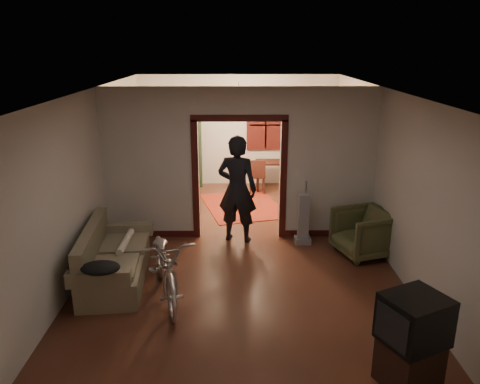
{
  "coord_description": "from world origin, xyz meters",
  "views": [
    {
      "loc": [
        -0.07,
        -7.58,
        3.51
      ],
      "look_at": [
        0.0,
        -0.3,
        1.2
      ],
      "focal_mm": 35.0,
      "sensor_mm": 36.0,
      "label": 1
    }
  ],
  "objects_px": {
    "sofa": "(115,255)",
    "bicycle": "(166,264)",
    "person": "(237,189)",
    "locker": "(182,152)",
    "armchair": "(364,233)",
    "desk": "(275,176)"
  },
  "relations": [
    {
      "from": "sofa",
      "to": "bicycle",
      "type": "height_order",
      "value": "bicycle"
    },
    {
      "from": "bicycle",
      "to": "armchair",
      "type": "distance_m",
      "value": 3.49
    },
    {
      "from": "armchair",
      "to": "person",
      "type": "bearing_deg",
      "value": -125.11
    },
    {
      "from": "locker",
      "to": "desk",
      "type": "xyz_separation_m",
      "value": [
        2.35,
        -0.32,
        -0.55
      ]
    },
    {
      "from": "desk",
      "to": "person",
      "type": "bearing_deg",
      "value": -126.08
    },
    {
      "from": "sofa",
      "to": "desk",
      "type": "xyz_separation_m",
      "value": [
        2.84,
        4.74,
        -0.08
      ]
    },
    {
      "from": "desk",
      "to": "locker",
      "type": "bearing_deg",
      "value": 153.12
    },
    {
      "from": "person",
      "to": "desk",
      "type": "bearing_deg",
      "value": -91.8
    },
    {
      "from": "bicycle",
      "to": "armchair",
      "type": "height_order",
      "value": "bicycle"
    },
    {
      "from": "bicycle",
      "to": "person",
      "type": "height_order",
      "value": "person"
    },
    {
      "from": "sofa",
      "to": "locker",
      "type": "xyz_separation_m",
      "value": [
        0.49,
        5.06,
        0.47
      ]
    },
    {
      "from": "desk",
      "to": "sofa",
      "type": "bearing_deg",
      "value": -140.03
    },
    {
      "from": "person",
      "to": "locker",
      "type": "xyz_separation_m",
      "value": [
        -1.38,
        3.49,
        -0.09
      ]
    },
    {
      "from": "sofa",
      "to": "bicycle",
      "type": "distance_m",
      "value": 0.97
    },
    {
      "from": "sofa",
      "to": "locker",
      "type": "bearing_deg",
      "value": 79.38
    },
    {
      "from": "armchair",
      "to": "person",
      "type": "distance_m",
      "value": 2.35
    },
    {
      "from": "sofa",
      "to": "locker",
      "type": "relative_size",
      "value": 1.05
    },
    {
      "from": "armchair",
      "to": "person",
      "type": "relative_size",
      "value": 0.45
    },
    {
      "from": "locker",
      "to": "desk",
      "type": "height_order",
      "value": "locker"
    },
    {
      "from": "sofa",
      "to": "armchair",
      "type": "xyz_separation_m",
      "value": [
        4.05,
        0.91,
        -0.03
      ]
    },
    {
      "from": "person",
      "to": "locker",
      "type": "bearing_deg",
      "value": -53.15
    },
    {
      "from": "armchair",
      "to": "locker",
      "type": "relative_size",
      "value": 0.49
    }
  ]
}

